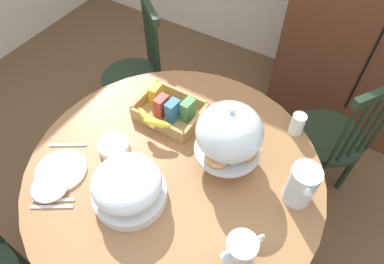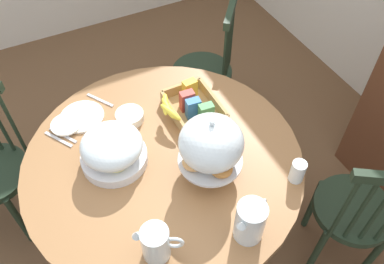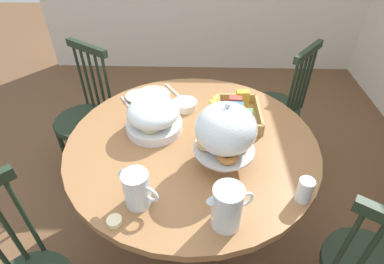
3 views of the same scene
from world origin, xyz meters
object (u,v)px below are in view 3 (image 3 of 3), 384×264
object	(u,v)px
china_plate_large	(152,95)
drinking_glass	(305,190)
orange_juice_pitcher	(137,190)
windsor_chair_by_cabinet	(276,109)
cereal_basket	(236,112)
dining_table	(192,166)
butter_dish	(114,221)
pastry_stand_with_dome	(225,131)
fruit_platter_covered	(153,117)
milk_pitcher	(227,209)
cereal_bowl	(185,105)
china_plate_small	(138,96)
windsor_chair_facing_door	(86,120)

from	to	relation	value
china_plate_large	drinking_glass	world-z (taller)	drinking_glass
orange_juice_pitcher	china_plate_large	size ratio (longest dim) A/B	0.81
windsor_chair_by_cabinet	cereal_basket	size ratio (longest dim) A/B	3.09
dining_table	butter_dish	distance (m)	0.62
dining_table	drinking_glass	size ratio (longest dim) A/B	11.77
windsor_chair_by_cabinet	pastry_stand_with_dome	world-z (taller)	pastry_stand_with_dome
dining_table	fruit_platter_covered	size ratio (longest dim) A/B	4.31
milk_pitcher	cereal_bowl	size ratio (longest dim) A/B	1.38
windsor_chair_by_cabinet	china_plate_small	world-z (taller)	windsor_chair_by_cabinet
orange_juice_pitcher	milk_pitcher	distance (m)	0.37
windsor_chair_by_cabinet	cereal_basket	world-z (taller)	windsor_chair_by_cabinet
pastry_stand_with_dome	cereal_basket	distance (m)	0.40
windsor_chair_by_cabinet	dining_table	bearing A→B (deg)	-40.45
orange_juice_pitcher	cereal_bowl	xyz separation A→B (m)	(-0.70, 0.16, -0.05)
windsor_chair_by_cabinet	milk_pitcher	xyz separation A→B (m)	(1.22, -0.47, 0.37)
orange_juice_pitcher	drinking_glass	bearing A→B (deg)	93.40
butter_dish	cereal_bowl	bearing A→B (deg)	163.65
drinking_glass	dining_table	bearing A→B (deg)	-128.09
windsor_chair_by_cabinet	cereal_basket	distance (m)	0.73
pastry_stand_with_dome	cereal_basket	size ratio (longest dim) A/B	1.09
drinking_glass	butter_dish	size ratio (longest dim) A/B	1.83
pastry_stand_with_dome	orange_juice_pitcher	size ratio (longest dim) A/B	1.93
pastry_stand_with_dome	milk_pitcher	xyz separation A→B (m)	(0.33, -0.00, -0.11)
dining_table	cereal_bowl	xyz separation A→B (m)	(-0.29, -0.05, 0.22)
windsor_chair_facing_door	china_plate_small	xyz separation A→B (m)	(0.15, 0.43, 0.30)
dining_table	windsor_chair_facing_door	distance (m)	0.95
china_plate_large	butter_dish	xyz separation A→B (m)	(0.93, -0.03, 0.01)
dining_table	butter_dish	world-z (taller)	butter_dish
windsor_chair_by_cabinet	butter_dish	size ratio (longest dim) A/B	16.25
orange_juice_pitcher	butter_dish	xyz separation A→B (m)	(0.10, -0.08, -0.06)
milk_pitcher	china_plate_large	distance (m)	1.00
fruit_platter_covered	drinking_glass	bearing A→B (deg)	56.48
china_plate_large	pastry_stand_with_dome	bearing A→B (deg)	35.15
orange_juice_pitcher	butter_dish	bearing A→B (deg)	-37.67
windsor_chair_facing_door	orange_juice_pitcher	xyz separation A→B (m)	(0.95, 0.57, 0.36)
china_plate_small	windsor_chair_facing_door	bearing A→B (deg)	-109.37
milk_pitcher	cereal_bowl	xyz separation A→B (m)	(-0.79, -0.20, -0.07)
windsor_chair_by_cabinet	windsor_chair_facing_door	xyz separation A→B (m)	(0.18, -1.39, 0.00)
fruit_platter_covered	cereal_basket	world-z (taller)	fruit_platter_covered
butter_dish	cereal_basket	bearing A→B (deg)	143.17
pastry_stand_with_dome	fruit_platter_covered	bearing A→B (deg)	-125.20
cereal_basket	china_plate_large	distance (m)	0.55
windsor_chair_by_cabinet	fruit_platter_covered	world-z (taller)	windsor_chair_by_cabinet
orange_juice_pitcher	cereal_basket	distance (m)	0.75
fruit_platter_covered	butter_dish	world-z (taller)	fruit_platter_covered
windsor_chair_by_cabinet	orange_juice_pitcher	distance (m)	1.45
china_plate_small	cereal_basket	bearing A→B (deg)	71.71
windsor_chair_by_cabinet	orange_juice_pitcher	bearing A→B (deg)	-35.97
milk_pitcher	drinking_glass	distance (m)	0.35
fruit_platter_covered	cereal_basket	distance (m)	0.46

